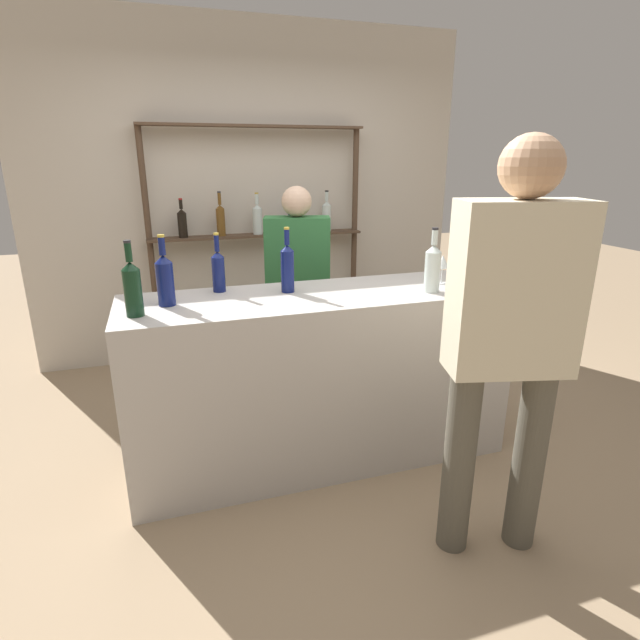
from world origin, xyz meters
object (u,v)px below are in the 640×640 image
(counter_bottle_4, at_px, (433,267))
(customer_right, at_px, (511,329))
(counter_bottle_0, at_px, (218,270))
(counter_bottle_2, at_px, (287,267))
(counter_bottle_3, at_px, (165,279))
(server_behind_counter, at_px, (298,281))
(counter_bottle_1, at_px, (132,287))
(wine_glass, at_px, (443,262))

(counter_bottle_4, distance_m, customer_right, 0.80)
(counter_bottle_0, distance_m, counter_bottle_2, 0.38)
(counter_bottle_3, distance_m, counter_bottle_4, 1.42)
(counter_bottle_2, height_order, counter_bottle_4, counter_bottle_2)
(server_behind_counter, bearing_deg, customer_right, 29.71)
(counter_bottle_0, relative_size, counter_bottle_4, 0.92)
(customer_right, bearing_deg, server_behind_counter, 28.15)
(counter_bottle_1, height_order, counter_bottle_3, counter_bottle_1)
(wine_glass, xyz_separation_m, server_behind_counter, (-0.67, 0.77, -0.24))
(counter_bottle_4, xyz_separation_m, wine_glass, (0.15, 0.15, -0.01))
(counter_bottle_3, bearing_deg, counter_bottle_1, -136.68)
(wine_glass, bearing_deg, customer_right, -104.62)
(counter_bottle_1, xyz_separation_m, counter_bottle_4, (1.56, -0.03, 0.00))
(counter_bottle_4, distance_m, server_behind_counter, 1.09)
(counter_bottle_2, distance_m, server_behind_counter, 0.76)
(counter_bottle_1, relative_size, counter_bottle_4, 1.01)
(counter_bottle_0, bearing_deg, counter_bottle_3, -145.74)
(counter_bottle_0, height_order, customer_right, customer_right)
(server_behind_counter, relative_size, customer_right, 0.85)
(counter_bottle_0, height_order, counter_bottle_3, counter_bottle_3)
(counter_bottle_1, distance_m, counter_bottle_3, 0.20)
(counter_bottle_3, xyz_separation_m, wine_glass, (1.56, -0.02, -0.01))
(counter_bottle_3, height_order, server_behind_counter, server_behind_counter)
(counter_bottle_1, height_order, counter_bottle_4, counter_bottle_1)
(counter_bottle_4, relative_size, customer_right, 0.20)
(counter_bottle_2, bearing_deg, counter_bottle_4, -17.60)
(counter_bottle_4, height_order, server_behind_counter, server_behind_counter)
(counter_bottle_3, relative_size, customer_right, 0.20)
(counter_bottle_3, height_order, wine_glass, counter_bottle_3)
(counter_bottle_2, bearing_deg, wine_glass, -5.61)
(counter_bottle_3, distance_m, server_behind_counter, 1.19)
(counter_bottle_3, xyz_separation_m, customer_right, (1.32, -0.96, -0.09))
(counter_bottle_0, relative_size, customer_right, 0.18)
(counter_bottle_0, distance_m, customer_right, 1.55)
(wine_glass, height_order, server_behind_counter, server_behind_counter)
(counter_bottle_0, relative_size, counter_bottle_3, 0.92)
(counter_bottle_2, relative_size, wine_glass, 2.11)
(wine_glass, distance_m, customer_right, 0.98)
(counter_bottle_3, height_order, customer_right, customer_right)
(wine_glass, relative_size, customer_right, 0.09)
(server_behind_counter, bearing_deg, wine_glass, 56.89)
(counter_bottle_1, relative_size, customer_right, 0.20)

